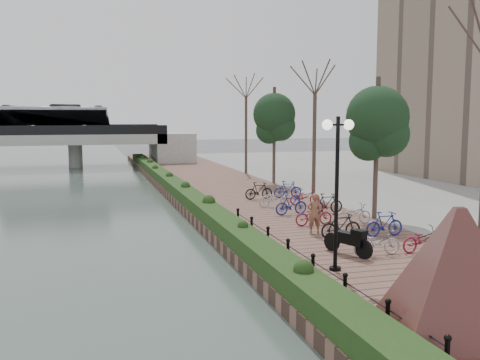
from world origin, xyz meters
name	(u,v)px	position (x,y,z in m)	size (l,w,h in m)	color
ground	(279,314)	(0.00, 0.00, 0.00)	(220.00, 220.00, 0.00)	#59595B
promenade	(241,200)	(4.00, 17.50, 0.25)	(8.00, 75.00, 0.50)	brown
inland_pavement	(467,190)	(20.00, 17.50, 0.25)	(24.00, 75.00, 0.50)	gray
hedge	(178,188)	(0.60, 20.00, 0.80)	(1.10, 56.00, 0.60)	#173513
chain_fence	(300,259)	(1.40, 2.00, 0.85)	(0.10, 14.10, 0.70)	black
granite_monument	(457,273)	(2.62, -3.62, 1.93)	(5.16, 5.16, 2.83)	#401E1B
lamppost	(337,160)	(2.47, 1.74, 3.90)	(1.02, 0.32, 4.70)	black
motorcycle	(348,239)	(3.69, 3.31, 1.04)	(0.54, 1.73, 1.08)	black
pedestrian	(314,213)	(4.00, 6.82, 1.32)	(0.60, 0.39, 1.63)	brown
bicycle_parking	(322,209)	(5.50, 9.38, 0.97)	(2.40, 14.69, 1.00)	#A2A4A7
street_trees	(340,146)	(8.00, 12.68, 3.69)	(3.20, 37.12, 6.80)	#362720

